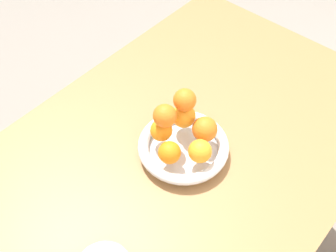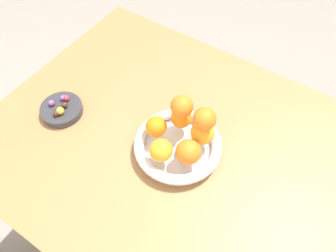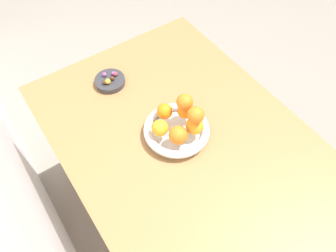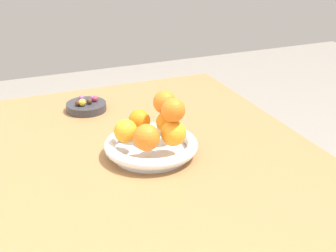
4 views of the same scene
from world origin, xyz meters
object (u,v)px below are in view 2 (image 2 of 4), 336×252
at_px(fruit_bowl, 178,146).
at_px(orange_6, 206,120).
at_px(orange_2, 156,127).
at_px(candy_ball_4, 52,103).
at_px(candy_dish, 62,110).
at_px(orange_0, 201,132).
at_px(candy_ball_3, 63,98).
at_px(candy_ball_5, 60,111).
at_px(candy_ball_0, 66,98).
at_px(orange_5, 182,107).
at_px(candy_ball_2, 56,114).
at_px(orange_1, 181,117).
at_px(dining_table, 193,171).
at_px(orange_4, 190,153).
at_px(candy_ball_1, 65,105).
at_px(orange_3, 161,150).

distance_m(fruit_bowl, orange_6, 0.12).
relative_size(orange_2, candy_ball_4, 3.22).
bearing_deg(candy_ball_4, candy_dish, -163.89).
xyz_separation_m(fruit_bowl, orange_0, (-0.04, -0.04, 0.05)).
xyz_separation_m(fruit_bowl, candy_ball_3, (0.34, 0.05, 0.01)).
xyz_separation_m(orange_2, candy_ball_5, (0.26, 0.08, -0.03)).
relative_size(candy_ball_0, candy_ball_4, 1.01).
distance_m(orange_5, candy_ball_2, 0.34).
distance_m(candy_ball_4, candy_ball_5, 0.04).
relative_size(candy_dish, orange_1, 2.12).
xyz_separation_m(candy_dish, orange_5, (-0.31, -0.11, 0.11)).
xyz_separation_m(dining_table, fruit_bowl, (0.04, 0.01, 0.11)).
bearing_deg(candy_dish, dining_table, -167.35).
relative_size(orange_5, candy_ball_5, 2.64).
bearing_deg(candy_dish, candy_ball_3, -64.42).
relative_size(dining_table, candy_ball_3, 73.19).
xyz_separation_m(orange_4, candy_ball_5, (0.36, 0.06, -0.04)).
height_order(orange_2, orange_4, orange_4).
height_order(candy_ball_2, candy_ball_5, candy_ball_5).
xyz_separation_m(orange_1, candy_ball_0, (0.31, 0.09, -0.04)).
height_order(dining_table, candy_ball_0, candy_ball_0).
xyz_separation_m(candy_ball_0, candy_ball_1, (-0.01, 0.02, -0.00)).
distance_m(candy_dish, orange_5, 0.35).
distance_m(candy_ball_1, candy_ball_3, 0.03).
distance_m(orange_4, candy_ball_1, 0.37).
relative_size(orange_1, orange_5, 0.98).
bearing_deg(candy_ball_0, orange_0, -167.79).
xyz_separation_m(orange_0, orange_3, (0.05, 0.09, -0.00)).
distance_m(fruit_bowl, orange_5, 0.11).
height_order(orange_1, candy_ball_0, orange_1).
relative_size(candy_ball_1, candy_ball_2, 1.06).
distance_m(candy_ball_2, candy_ball_3, 0.05).
distance_m(orange_3, orange_4, 0.07).
height_order(candy_dish, orange_3, orange_3).
relative_size(fruit_bowl, candy_ball_1, 13.32).
relative_size(orange_0, candy_ball_5, 2.84).
bearing_deg(orange_6, dining_table, 82.85).
bearing_deg(orange_2, orange_0, -156.06).
bearing_deg(candy_dish, orange_6, -164.03).
xyz_separation_m(fruit_bowl, candy_dish, (0.33, 0.07, -0.01)).
height_order(fruit_bowl, candy_ball_3, fruit_bowl).
bearing_deg(candy_ball_5, dining_table, -164.69).
relative_size(fruit_bowl, candy_ball_3, 14.57).
xyz_separation_m(orange_5, candy_ball_5, (0.30, 0.13, -0.09)).
bearing_deg(candy_ball_5, candy_ball_3, -54.01).
xyz_separation_m(orange_5, orange_6, (-0.07, 0.01, 0.01)).
bearing_deg(candy_ball_2, orange_2, -160.74).
bearing_deg(orange_2, orange_6, -157.85).
bearing_deg(candy_ball_4, orange_5, -160.19).
bearing_deg(orange_4, orange_1, -47.46).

